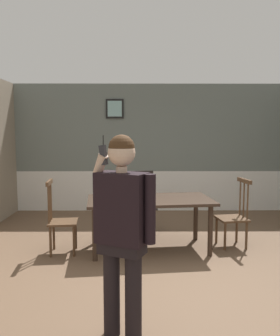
# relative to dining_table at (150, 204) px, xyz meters

# --- Properties ---
(ground_plane) EXTENTS (7.49, 7.49, 0.00)m
(ground_plane) POSITION_rel_dining_table_xyz_m (0.21, -0.81, -0.67)
(ground_plane) COLOR brown
(room_back_partition) EXTENTS (6.18, 0.17, 2.75)m
(room_back_partition) POSITION_rel_dining_table_xyz_m (0.21, 2.60, 0.65)
(room_back_partition) COLOR slate
(room_back_partition) RESTS_ON ground_plane
(dining_table) EXTENTS (1.89, 1.14, 0.76)m
(dining_table) POSITION_rel_dining_table_xyz_m (0.00, 0.00, 0.00)
(dining_table) COLOR #38281E
(dining_table) RESTS_ON ground_plane
(chair_near_window) EXTENTS (0.44, 0.44, 1.05)m
(chair_near_window) POSITION_rel_dining_table_xyz_m (-1.28, -0.14, -0.19)
(chair_near_window) COLOR #513823
(chair_near_window) RESTS_ON ground_plane
(chair_by_doorway) EXTENTS (0.48, 0.48, 1.03)m
(chair_by_doorway) POSITION_rel_dining_table_xyz_m (1.28, 0.15, -0.20)
(chair_by_doorway) COLOR #513823
(chair_by_doorway) RESTS_ON ground_plane
(chair_at_table_head) EXTENTS (0.49, 0.49, 1.06)m
(chair_at_table_head) POSITION_rel_dining_table_xyz_m (-0.10, 0.85, -0.18)
(chair_at_table_head) COLOR black
(chair_at_table_head) RESTS_ON ground_plane
(person_figure) EXTENTS (0.53, 0.38, 1.71)m
(person_figure) POSITION_rel_dining_table_xyz_m (-0.30, -2.21, 0.32)
(person_figure) COLOR black
(person_figure) RESTS_ON ground_plane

